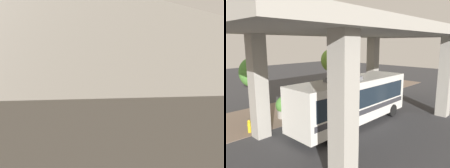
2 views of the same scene
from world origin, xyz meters
The scene contains 10 objects.
ground_plane centered at (0.00, 0.00, 0.00)m, with size 80.00×80.00×0.00m, color #38383A.
sidewalk_strip centered at (-3.00, 0.00, 0.01)m, with size 6.00×40.00×0.02m.
overpass centered at (4.00, 0.00, 6.18)m, with size 9.40×20.29×7.02m.
bus centered at (3.35, -0.48, 1.96)m, with size 2.81×10.15×3.61m.
fire_hydrant centered at (-0.64, -6.40, 0.44)m, with size 0.46×0.22×0.88m.
planter_front centered at (-1.10, 2.37, 0.76)m, with size 1.10×1.10×1.54m.
planter_middle centered at (-1.55, -3.03, 0.85)m, with size 1.42×1.42×1.74m.
planter_back centered at (-0.86, 0.04, 0.78)m, with size 0.99×0.99×1.53m.
planter_extra centered at (-2.09, 0.59, 0.75)m, with size 1.19×1.19×1.48m.
street_tree_near centered at (-4.09, -4.33, 3.51)m, with size 2.01×2.01×4.72m.
Camera 1 is at (1.27, 11.00, 7.48)m, focal length 35.00 mm.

